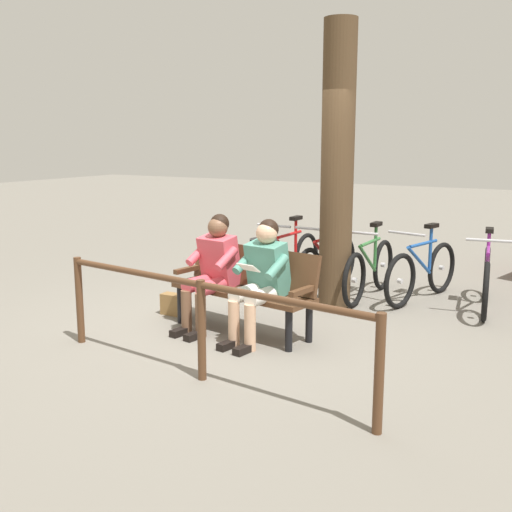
# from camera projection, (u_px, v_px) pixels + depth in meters

# --- Properties ---
(ground_plane) EXTENTS (40.00, 40.00, 0.00)m
(ground_plane) POSITION_uv_depth(u_px,v_px,m) (225.00, 327.00, 6.48)
(ground_plane) COLOR slate
(bench) EXTENTS (1.65, 0.72, 0.87)m
(bench) POSITION_uv_depth(u_px,v_px,m) (246.00, 283.00, 6.28)
(bench) COLOR #51331E
(bench) RESTS_ON ground
(person_reading) EXTENTS (0.53, 0.81, 1.20)m
(person_reading) POSITION_uv_depth(u_px,v_px,m) (261.00, 275.00, 5.93)
(person_reading) COLOR #4C8C7A
(person_reading) RESTS_ON ground
(person_companion) EXTENTS (0.53, 0.81, 1.20)m
(person_companion) POSITION_uv_depth(u_px,v_px,m) (213.00, 266.00, 6.32)
(person_companion) COLOR #D84C59
(person_companion) RESTS_ON ground
(handbag) EXTENTS (0.30, 0.14, 0.24)m
(handbag) POSITION_uv_depth(u_px,v_px,m) (174.00, 304.00, 6.91)
(handbag) COLOR olive
(handbag) RESTS_ON ground
(tree_trunk) EXTENTS (0.38, 0.38, 3.27)m
(tree_trunk) POSITION_uv_depth(u_px,v_px,m) (337.00, 168.00, 7.01)
(tree_trunk) COLOR #4C3823
(tree_trunk) RESTS_ON ground
(litter_bin) EXTENTS (0.34, 0.34, 0.76)m
(litter_bin) POSITION_uv_depth(u_px,v_px,m) (263.00, 269.00, 7.51)
(litter_bin) COLOR slate
(litter_bin) RESTS_ON ground
(bicycle_green) EXTENTS (0.48, 1.67, 0.94)m
(bicycle_green) POSITION_uv_depth(u_px,v_px,m) (486.00, 279.00, 7.09)
(bicycle_green) COLOR black
(bicycle_green) RESTS_ON ground
(bicycle_silver) EXTENTS (0.57, 1.64, 0.94)m
(bicycle_silver) POSITION_uv_depth(u_px,v_px,m) (422.00, 272.00, 7.48)
(bicycle_silver) COLOR black
(bicycle_silver) RESTS_ON ground
(bicycle_orange) EXTENTS (0.48, 1.68, 0.94)m
(bicycle_orange) POSITION_uv_depth(u_px,v_px,m) (370.00, 270.00, 7.60)
(bicycle_orange) COLOR black
(bicycle_orange) RESTS_ON ground
(bicycle_blue) EXTENTS (0.48, 1.68, 0.94)m
(bicycle_blue) POSITION_uv_depth(u_px,v_px,m) (327.00, 265.00, 7.90)
(bicycle_blue) COLOR black
(bicycle_blue) RESTS_ON ground
(bicycle_red) EXTENTS (0.48, 1.68, 0.94)m
(bicycle_red) POSITION_uv_depth(u_px,v_px,m) (289.00, 260.00, 8.18)
(bicycle_red) COLOR black
(bicycle_red) RESTS_ON ground
(railing_fence) EXTENTS (3.21, 0.45, 0.85)m
(railing_fence) POSITION_uv_depth(u_px,v_px,m) (201.00, 310.00, 4.96)
(railing_fence) COLOR #51331E
(railing_fence) RESTS_ON ground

